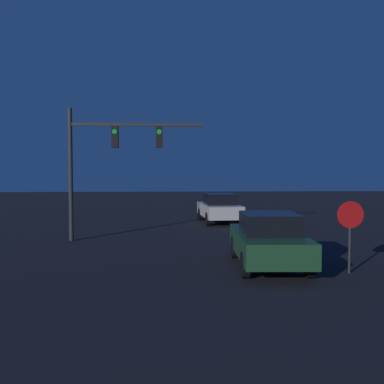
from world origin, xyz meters
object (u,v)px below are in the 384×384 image
(car_far, at_px, (219,208))
(traffic_signal_mast, at_px, (108,151))
(car_near, at_px, (268,240))
(stop_sign, at_px, (350,223))

(car_far, xyz_separation_m, traffic_signal_mast, (-5.42, -6.06, 2.90))
(car_far, height_order, traffic_signal_mast, traffic_signal_mast)
(car_near, relative_size, car_far, 0.99)
(traffic_signal_mast, xyz_separation_m, stop_sign, (7.67, -6.25, -2.30))
(car_far, relative_size, stop_sign, 2.24)
(traffic_signal_mast, bearing_deg, car_far, 48.19)
(traffic_signal_mast, distance_m, stop_sign, 10.16)
(car_near, height_order, stop_sign, stop_sign)
(car_near, height_order, traffic_signal_mast, traffic_signal_mast)
(car_near, height_order, car_far, same)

